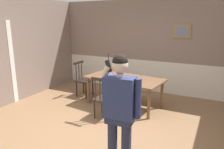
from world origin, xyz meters
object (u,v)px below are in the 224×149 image
Objects in this scene: chair_near_window at (104,98)px; chair_by_doorway at (83,80)px; dining_table at (124,81)px; person_figure at (120,106)px.

chair_by_doorway reaches higher than chair_near_window.
dining_table is 0.88m from chair_near_window.
dining_table is at bearing -72.55° from person_figure.
dining_table is 2.04× the size of chair_by_doorway.
dining_table is at bearing 84.80° from chair_near_window.
person_figure is (0.91, -2.22, 0.32)m from dining_table.
person_figure is at bearing -67.66° from dining_table.
person_figure is (1.02, -1.37, 0.51)m from chair_near_window.
person_figure reaches higher than chair_by_doorway.
chair_near_window is 0.97× the size of chair_by_doorway.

